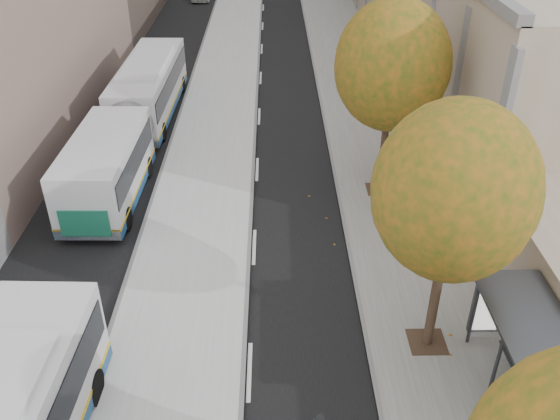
{
  "coord_description": "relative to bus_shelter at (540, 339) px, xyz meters",
  "views": [
    {
      "loc": [
        -0.96,
        0.3,
        12.8
      ],
      "look_at": [
        -0.72,
        16.58,
        2.5
      ],
      "focal_mm": 38.0,
      "sensor_mm": 36.0,
      "label": 1
    }
  ],
  "objects": [
    {
      "name": "bus_platform",
      "position": [
        -9.56,
        24.04,
        -2.11
      ],
      "size": [
        4.25,
        150.0,
        0.15
      ],
      "primitive_type": "cube",
      "color": "#BBBBBB",
      "rests_on": "ground"
    },
    {
      "name": "sidewalk",
      "position": [
        -1.56,
        24.04,
        -2.15
      ],
      "size": [
        4.75,
        150.0,
        0.08
      ],
      "primitive_type": "cube",
      "color": "gray",
      "rests_on": "ground"
    },
    {
      "name": "bus_shelter",
      "position": [
        0.0,
        0.0,
        0.0
      ],
      "size": [
        1.9,
        4.4,
        2.53
      ],
      "color": "#383A3F",
      "rests_on": "sidewalk"
    },
    {
      "name": "tree_c",
      "position": [
        -2.09,
        2.04,
        3.06
      ],
      "size": [
        4.2,
        4.2,
        7.28
      ],
      "color": "#312019",
      "rests_on": "sidewalk"
    },
    {
      "name": "tree_d",
      "position": [
        -2.09,
        11.04,
        3.28
      ],
      "size": [
        4.4,
        4.4,
        7.6
      ],
      "color": "#312019",
      "rests_on": "sidewalk"
    },
    {
      "name": "bus_far",
      "position": [
        -13.2,
        15.55,
        -0.64
      ],
      "size": [
        2.85,
        17.01,
        2.83
      ],
      "rotation": [
        0.0,
        0.0,
        -0.02
      ],
      "color": "silver",
      "rests_on": "ground"
    }
  ]
}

